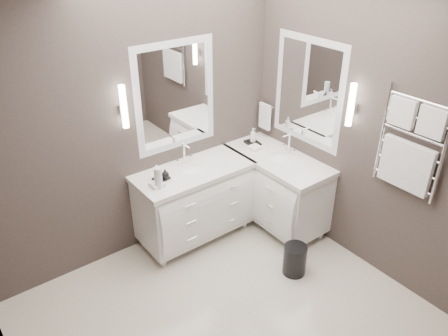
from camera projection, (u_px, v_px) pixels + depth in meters
floor at (232, 326)px, 3.77m from camera, size 3.20×3.00×0.01m
wall_back at (136, 126)px, 4.15m from camera, size 3.20×0.01×2.70m
wall_front at (432, 331)px, 2.06m from camera, size 3.20×0.01×2.70m
wall_right at (372, 136)px, 3.95m from camera, size 0.01×3.00×2.70m
vanity_back at (194, 199)px, 4.62m from camera, size 1.24×0.59×0.97m
vanity_right at (276, 186)px, 4.85m from camera, size 0.59×1.24×0.97m
mirror_back at (176, 97)px, 4.28m from camera, size 0.90×0.02×1.10m
mirror_right at (308, 92)px, 4.40m from camera, size 0.02×0.90×1.10m
sconce_back at (124, 108)px, 3.91m from camera, size 0.06×0.06×0.40m
sconce_right at (351, 106)px, 3.94m from camera, size 0.06×0.06×0.40m
towel_bar_corner at (265, 116)px, 4.97m from camera, size 0.03×0.22×0.30m
towel_ladder at (410, 149)px, 3.63m from camera, size 0.06×0.58×0.90m
waste_bin at (295, 260)px, 4.27m from camera, size 0.30×0.30×0.32m
amenity_tray_back at (161, 178)px, 4.25m from camera, size 0.16×0.13×0.02m
amenity_tray_right at (253, 143)px, 4.94m from camera, size 0.15×0.19×0.03m
water_bottle at (158, 178)px, 4.07m from camera, size 0.10×0.10×0.22m
soap_bottle_a at (157, 172)px, 4.21m from camera, size 0.08×0.08×0.13m
soap_bottle_b at (165, 174)px, 4.22m from camera, size 0.08×0.08×0.09m
soap_bottle_c at (253, 135)px, 4.89m from camera, size 0.08×0.08×0.17m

